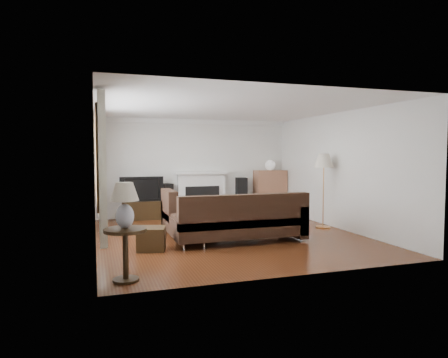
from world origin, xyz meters
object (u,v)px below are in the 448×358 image
object	(u,v)px
bookshelf	(270,192)
side_table	(126,255)
sectional_sofa	(239,219)
coffee_table	(209,219)
floor_lamp	(323,191)
tv_stand	(141,210)

from	to	relation	value
bookshelf	side_table	bearing A→B (deg)	-131.24
sectional_sofa	side_table	bearing A→B (deg)	-141.64
coffee_table	floor_lamp	distance (m)	2.55
coffee_table	side_table	xyz separation A→B (m)	(-1.95, -2.99, 0.11)
floor_lamp	sectional_sofa	bearing A→B (deg)	-162.42
bookshelf	coffee_table	bearing A→B (deg)	-141.40
floor_lamp	side_table	xyz separation A→B (m)	(-4.36, -2.40, -0.47)
bookshelf	sectional_sofa	xyz separation A→B (m)	(-2.05, -3.09, -0.16)
side_table	bookshelf	bearing A→B (deg)	48.76
sectional_sofa	coffee_table	distance (m)	1.32
floor_lamp	side_table	size ratio (longest dim) A/B	2.40
coffee_table	side_table	distance (m)	3.57
sectional_sofa	coffee_table	world-z (taller)	sectional_sofa
bookshelf	coffee_table	world-z (taller)	bookshelf
bookshelf	side_table	size ratio (longest dim) A/B	1.73
tv_stand	floor_lamp	bearing A→B (deg)	-33.10
tv_stand	bookshelf	distance (m)	3.48
bookshelf	floor_lamp	distance (m)	2.40
sectional_sofa	coffee_table	xyz separation A→B (m)	(-0.20, 1.29, -0.19)
tv_stand	sectional_sofa	distance (m)	3.39
tv_stand	coffee_table	world-z (taller)	coffee_table
coffee_table	side_table	world-z (taller)	side_table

